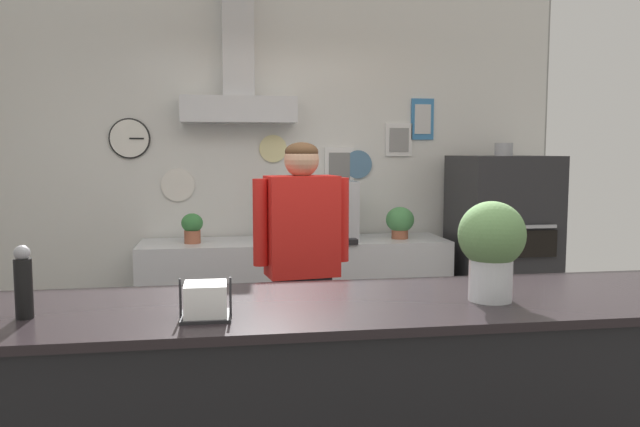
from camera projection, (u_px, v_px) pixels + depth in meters
The scene contains 10 objects.
back_wall_assembly at pixel (267, 147), 4.95m from camera, with size 4.85×3.03×2.98m.
back_prep_counter at pixel (295, 297), 4.90m from camera, with size 2.36×0.59×0.88m.
pizza_oven at pixel (501, 252), 4.99m from camera, with size 0.71×0.75×1.63m.
shop_worker at pixel (302, 276), 3.51m from camera, with size 0.54×0.27×1.62m.
espresso_machine at pixel (317, 211), 4.83m from camera, with size 0.59×0.49×0.46m.
potted_thyme at pixel (400, 221), 4.94m from camera, with size 0.22×0.22×0.25m.
potted_basil at pixel (192, 227), 4.69m from camera, with size 0.16×0.16×0.22m.
pepper_grinder at pixel (23, 283), 1.96m from camera, with size 0.05×0.05×0.23m.
napkin_holder at pixel (206, 302), 1.98m from camera, with size 0.16×0.15×0.13m.
basil_vase at pixel (491, 247), 2.19m from camera, with size 0.23×0.23×0.35m.
Camera 1 is at (-0.37, -2.54, 1.58)m, focal length 35.32 mm.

